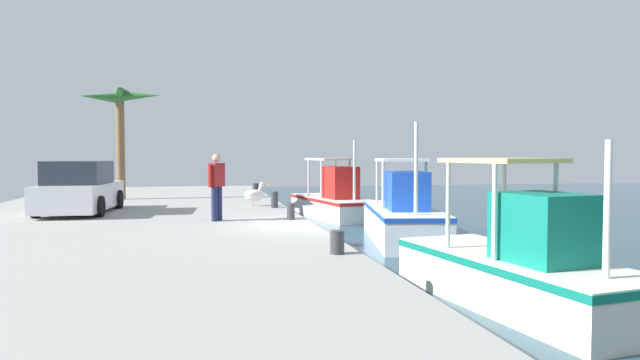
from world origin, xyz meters
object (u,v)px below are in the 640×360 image
(fishing_boat_nearest, at_px, (334,201))
(fishing_boat_third, at_px, (519,268))
(mooring_bollard_nearest, at_px, (255,188))
(fishing_boat_second, at_px, (403,217))
(fisherman_standing, at_px, (217,184))
(pelican, at_px, (254,194))
(mooring_bollard_third, at_px, (291,211))
(mooring_bollard_second, at_px, (274,200))
(palm_tree, at_px, (121,107))
(mooring_bollard_fourth, at_px, (337,242))
(parked_car, at_px, (80,189))

(fishing_boat_nearest, relative_size, fishing_boat_third, 1.09)
(fishing_boat_third, relative_size, mooring_bollard_nearest, 10.91)
(fishing_boat_second, bearing_deg, mooring_bollard_nearest, -160.21)
(fisherman_standing, relative_size, mooring_bollard_nearest, 3.78)
(pelican, distance_m, mooring_bollard_third, 4.29)
(mooring_bollard_second, bearing_deg, palm_tree, -130.65)
(mooring_bollard_nearest, relative_size, mooring_bollard_fourth, 1.14)
(fishing_boat_nearest, xyz_separation_m, fishing_boat_third, (13.59, -0.07, -0.02))
(fishing_boat_second, distance_m, parked_car, 9.73)
(palm_tree, bearing_deg, mooring_bollard_fourth, 22.06)
(fisherman_standing, xyz_separation_m, mooring_bollard_fourth, (5.42, 1.96, -0.78))
(fishing_boat_nearest, relative_size, mooring_bollard_third, 12.37)
(mooring_bollard_third, bearing_deg, mooring_bollard_nearest, -180.00)
(fishing_boat_second, height_order, mooring_bollard_second, fishing_boat_second)
(fishing_boat_second, height_order, parked_car, fishing_boat_second)
(fishing_boat_third, relative_size, mooring_bollard_third, 11.38)
(pelican, relative_size, parked_car, 0.23)
(parked_car, distance_m, mooring_bollard_third, 6.69)
(mooring_bollard_third, distance_m, palm_tree, 10.39)
(mooring_bollard_nearest, height_order, mooring_bollard_second, mooring_bollard_second)
(parked_car, xyz_separation_m, mooring_bollard_second, (-0.46, 5.94, -0.45))
(mooring_bollard_third, relative_size, mooring_bollard_fourth, 1.09)
(fishing_boat_nearest, bearing_deg, pelican, -50.32)
(fisherman_standing, xyz_separation_m, mooring_bollard_second, (-3.34, 1.96, -0.72))
(mooring_bollard_second, distance_m, palm_tree, 7.93)
(fishing_boat_third, xyz_separation_m, mooring_bollard_second, (-9.90, -2.86, 0.41))
(mooring_bollard_nearest, bearing_deg, mooring_bollard_fourth, 0.00)
(fisherman_standing, xyz_separation_m, mooring_bollard_third, (0.15, 1.96, -0.76))
(mooring_bollard_nearest, height_order, mooring_bollard_third, mooring_bollard_nearest)
(mooring_bollard_nearest, xyz_separation_m, mooring_bollard_fourth, (15.55, 0.00, -0.03))
(fishing_boat_second, xyz_separation_m, fisherman_standing, (0.51, -5.42, 1.07))
(pelican, xyz_separation_m, mooring_bollard_third, (4.24, 0.61, -0.17))
(fishing_boat_nearest, relative_size, fisherman_standing, 3.14)
(parked_car, relative_size, mooring_bollard_second, 7.85)
(fishing_boat_nearest, relative_size, fishing_boat_second, 1.00)
(fishing_boat_nearest, bearing_deg, mooring_bollard_second, -38.43)
(fishing_boat_third, relative_size, parked_car, 1.22)
(fisherman_standing, distance_m, parked_car, 4.92)
(pelican, xyz_separation_m, fisherman_standing, (4.09, -1.35, 0.59))
(fishing_boat_third, height_order, mooring_bollard_nearest, fishing_boat_third)
(fishing_boat_second, bearing_deg, fishing_boat_third, -4.86)
(fishing_boat_nearest, relative_size, mooring_bollard_fourth, 13.47)
(pelican, xyz_separation_m, mooring_bollard_second, (0.76, 0.61, -0.13))
(fishing_boat_third, bearing_deg, mooring_bollard_fourth, -111.73)
(fishing_boat_second, bearing_deg, fisherman_standing, -84.65)
(fishing_boat_third, height_order, mooring_bollard_third, fishing_boat_third)
(fishing_boat_nearest, height_order, mooring_bollard_fourth, fishing_boat_nearest)
(fishing_boat_nearest, xyz_separation_m, mooring_bollard_second, (3.69, -2.93, 0.39))
(fisherman_standing, distance_m, mooring_bollard_third, 2.11)
(mooring_bollard_second, bearing_deg, pelican, -141.17)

